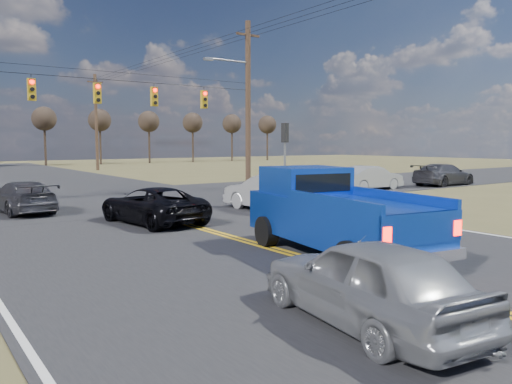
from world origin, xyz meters
TOP-DOWN VIEW (x-y plane):
  - ground at (0.00, 0.00)m, footprint 160.00×160.00m
  - road_main at (0.00, 10.00)m, footprint 14.00×120.00m
  - road_cross at (0.00, 18.00)m, footprint 120.00×12.00m
  - signal_gantry at (0.50, 17.79)m, footprint 19.60×4.83m
  - utility_poles at (0.00, 17.00)m, footprint 19.60×58.32m
  - treeline at (0.00, 26.96)m, footprint 87.00×117.80m
  - pickup_truck at (0.83, 2.41)m, footprint 3.11×6.18m
  - silver_suv at (-2.21, -1.47)m, footprint 2.26×4.39m
  - black_suv at (-0.80, 9.91)m, footprint 2.75×4.94m
  - white_car_queue at (4.64, 10.00)m, footprint 1.97×4.85m
  - dgrey_car_queue at (-4.08, 15.50)m, footprint 2.25×4.69m
  - cross_car_east_near at (15.31, 13.99)m, footprint 1.63×4.53m
  - cross_car_east_far at (21.83, 13.28)m, footprint 2.28×5.21m

SIDE VIEW (x-z plane):
  - ground at x=0.00m, z-range 0.00..0.00m
  - road_main at x=0.00m, z-range -0.01..0.01m
  - road_cross at x=0.00m, z-range -0.01..0.01m
  - black_suv at x=-0.80m, z-range 0.00..1.31m
  - dgrey_car_queue at x=-4.08m, z-range 0.00..1.32m
  - silver_suv at x=-2.21m, z-range 0.00..1.43m
  - cross_car_east_near at x=15.31m, z-range 0.00..1.49m
  - cross_car_east_far at x=21.83m, z-range 0.00..1.49m
  - white_car_queue at x=4.64m, z-range 0.00..1.57m
  - pickup_truck at x=0.83m, z-range -0.03..2.19m
  - signal_gantry at x=0.50m, z-range 0.06..10.06m
  - utility_poles at x=0.00m, z-range 0.23..10.23m
  - treeline at x=0.00m, z-range 2.00..9.40m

